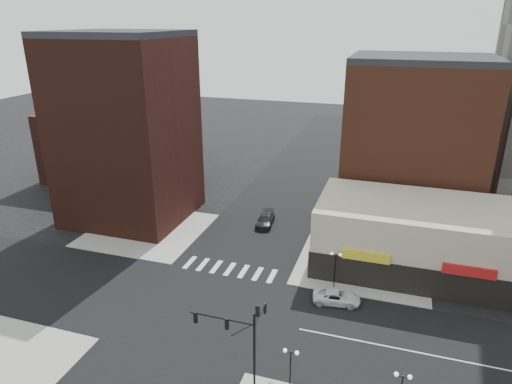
% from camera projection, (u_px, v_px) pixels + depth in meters
% --- Properties ---
extents(ground, '(240.00, 240.00, 0.00)m').
position_uv_depth(ground, '(202.00, 310.00, 45.61)').
color(ground, black).
rests_on(ground, ground).
extents(road_ew, '(200.00, 14.00, 0.02)m').
position_uv_depth(road_ew, '(202.00, 310.00, 45.60)').
color(road_ew, black).
rests_on(road_ew, ground).
extents(road_ns, '(14.00, 200.00, 0.02)m').
position_uv_depth(road_ns, '(202.00, 310.00, 45.60)').
color(road_ns, black).
rests_on(road_ns, ground).
extents(sidewalk_nw, '(15.00, 15.00, 0.12)m').
position_uv_depth(sidewalk_nw, '(148.00, 230.00, 62.59)').
color(sidewalk_nw, gray).
rests_on(sidewalk_nw, ground).
extents(sidewalk_ne, '(15.00, 15.00, 0.12)m').
position_uv_depth(sidewalk_ne, '(363.00, 262.00, 54.37)').
color(sidewalk_ne, gray).
rests_on(sidewalk_ne, ground).
extents(building_nw, '(16.00, 15.00, 25.00)m').
position_uv_depth(building_nw, '(126.00, 132.00, 62.96)').
color(building_nw, '#3A1A12').
rests_on(building_nw, ground).
extents(building_nw_low, '(20.00, 18.00, 12.00)m').
position_uv_depth(building_nw_low, '(115.00, 143.00, 82.76)').
color(building_nw_low, '#3A1A12').
rests_on(building_nw_low, ground).
extents(building_ne_midrise, '(18.00, 15.00, 22.00)m').
position_uv_depth(building_ne_midrise, '(413.00, 145.00, 62.50)').
color(building_ne_midrise, brown).
rests_on(building_ne_midrise, ground).
extents(building_ne_row, '(24.20, 12.20, 8.00)m').
position_uv_depth(building_ne_row, '(424.00, 244.00, 51.80)').
color(building_ne_row, '#BEAE97').
rests_on(building_ne_row, ground).
extents(traffic_signal, '(5.59, 3.09, 7.77)m').
position_uv_depth(traffic_signal, '(244.00, 331.00, 34.81)').
color(traffic_signal, black).
rests_on(traffic_signal, ground).
extents(street_lamp_se_a, '(1.22, 0.32, 4.16)m').
position_uv_depth(street_lamp_se_a, '(291.00, 361.00, 34.19)').
color(street_lamp_se_a, black).
rests_on(street_lamp_se_a, sidewalk_se).
extents(street_lamp_ne, '(1.22, 0.32, 4.16)m').
position_uv_depth(street_lamp_ne, '(336.00, 261.00, 48.14)').
color(street_lamp_ne, black).
rests_on(street_lamp_ne, sidewalk_ne).
extents(white_suv, '(5.07, 2.84, 1.34)m').
position_uv_depth(white_suv, '(337.00, 297.00, 46.48)').
color(white_suv, white).
rests_on(white_suv, ground).
extents(dark_sedan_north, '(2.66, 5.42, 1.52)m').
position_uv_depth(dark_sedan_north, '(265.00, 220.00, 63.99)').
color(dark_sedan_north, black).
rests_on(dark_sedan_north, ground).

